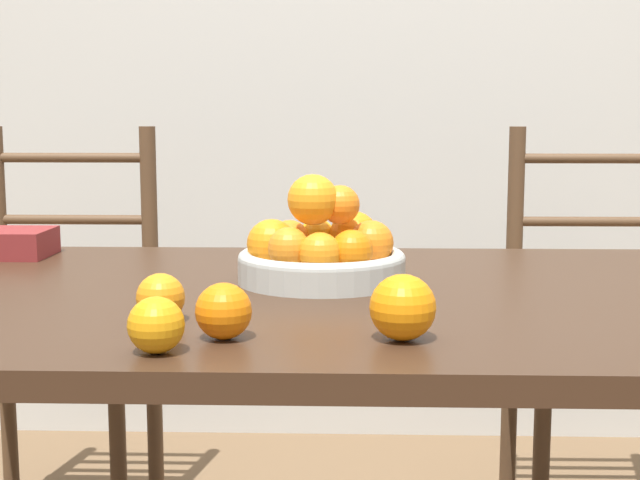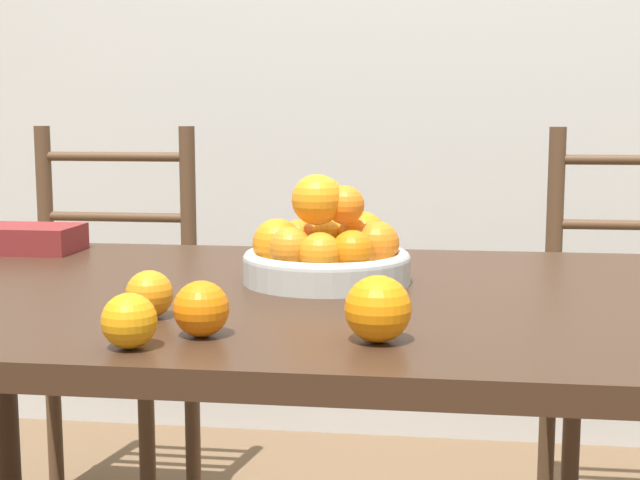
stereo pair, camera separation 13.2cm
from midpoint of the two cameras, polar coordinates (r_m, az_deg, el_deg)
The scene contains 9 objects.
wall_back at distance 2.79m, azimuth 0.81°, elevation 13.81°, with size 8.00×0.06×2.60m.
dining_table at distance 1.37m, azimuth -0.36°, elevation -7.34°, with size 1.70×0.87×0.75m.
fruit_bowl at distance 1.41m, azimuth -2.61°, elevation -0.61°, with size 0.27×0.27×0.17m.
orange_loose_0 at distance 1.07m, azimuth -9.76°, elevation -4.55°, with size 0.07×0.07×0.07m.
orange_loose_1 at distance 1.17m, azimuth -13.39°, elevation -3.64°, with size 0.06×0.06×0.06m.
orange_loose_2 at distance 1.02m, azimuth -14.15°, elevation -5.35°, with size 0.06×0.06×0.06m.
orange_loose_3 at distance 1.04m, azimuth 1.71°, elevation -4.38°, with size 0.08×0.08×0.08m.
chair_left at distance 2.24m, azimuth -17.90°, elevation -6.73°, with size 0.42×0.40×0.99m.
chair_right at distance 2.18m, azimuth 16.07°, elevation -7.08°, with size 0.42×0.40×0.99m.
Camera 1 is at (-0.02, -1.32, 1.02)m, focal length 50.00 mm.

